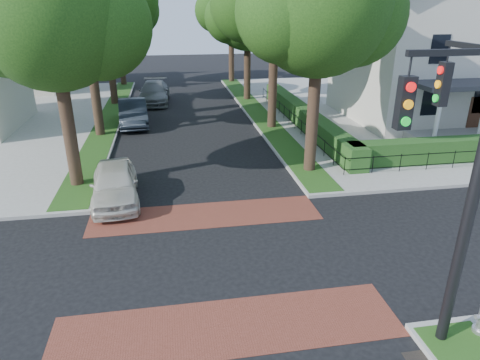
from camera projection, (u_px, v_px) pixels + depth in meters
name	position (u px, v px, depth m)	size (l,w,h in m)	color
ground	(215.00, 259.00, 14.01)	(120.00, 120.00, 0.00)	black
sidewalk_ne	(430.00, 106.00, 34.27)	(30.00, 30.00, 0.15)	gray
crosswalk_far	(206.00, 215.00, 16.92)	(9.00, 2.20, 0.01)	brown
crosswalk_near	(228.00, 327.00, 11.09)	(9.00, 2.20, 0.01)	brown
storm_drain	(419.00, 358.00, 10.11)	(0.65, 0.45, 0.01)	black
grass_strip_ne	(258.00, 112.00, 32.16)	(1.60, 29.80, 0.02)	#244112
grass_strip_nw	(110.00, 118.00, 30.51)	(1.60, 29.80, 0.02)	#244112
tree_right_near	(320.00, 6.00, 18.53)	(7.75, 6.67, 10.66)	black
tree_right_far	(248.00, 14.00, 34.27)	(7.25, 6.23, 9.74)	black
tree_right_back	(232.00, 8.00, 42.33)	(7.50, 6.45, 10.20)	black
tree_left_near	(55.00, 17.00, 16.97)	(7.50, 6.45, 10.20)	black
tree_left_far	(106.00, 12.00, 32.49)	(7.00, 6.02, 9.86)	black
tree_left_back	(117.00, 7.00, 40.60)	(7.75, 6.66, 10.44)	black
hedge_main_road	(304.00, 116.00, 28.56)	(1.00, 18.00, 1.20)	#1D4618
fence_main_road	(292.00, 119.00, 28.49)	(0.06, 18.00, 0.90)	black
house_victorian	(444.00, 31.00, 28.87)	(13.00, 13.05, 12.48)	beige
house_left_far	(5.00, 35.00, 38.83)	(10.00, 9.00, 10.14)	beige
traffic_signal	(465.00, 162.00, 8.93)	(2.17, 2.00, 8.00)	black
parked_car_front	(115.00, 184.00, 17.85)	(1.88, 4.67, 1.59)	beige
parked_car_middle	(133.00, 113.00, 29.04)	(1.82, 5.21, 1.72)	#1F262F
parked_car_rear	(154.00, 93.00, 35.53)	(2.40, 5.91, 1.72)	slate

